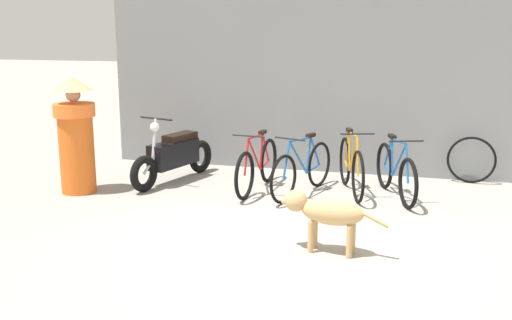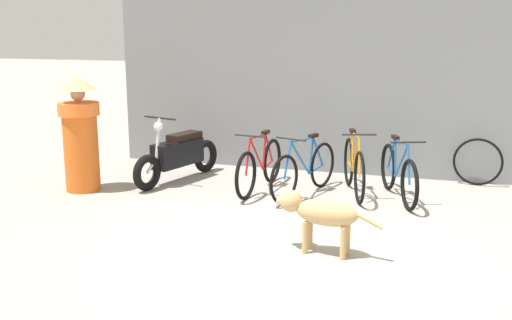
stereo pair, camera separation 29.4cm
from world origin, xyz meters
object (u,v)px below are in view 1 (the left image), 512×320
bicycle_1 (302,170)px  spare_tire_left (471,160)px  bicycle_2 (351,167)px  bicycle_3 (396,172)px  motorcycle (174,156)px  stray_dog (325,211)px  person_in_robes (76,134)px  bicycle_0 (257,166)px

bicycle_1 → spare_tire_left: size_ratio=2.28×
bicycle_2 → spare_tire_left: (1.69, 1.00, -0.02)m
spare_tire_left → bicycle_3: bearing=-134.7°
motorcycle → spare_tire_left: 4.47m
stray_dog → bicycle_2: bearing=-83.1°
stray_dog → person_in_robes: size_ratio=0.70×
bicycle_0 → stray_dog: (1.28, -2.14, 0.09)m
motorcycle → spare_tire_left: (4.35, 1.05, -0.04)m
spare_tire_left → bicycle_2: bearing=-149.4°
bicycle_0 → stray_dog: bearing=36.5°
bicycle_1 → bicycle_3: size_ratio=1.01×
bicycle_1 → person_in_robes: 3.21m
bicycle_1 → person_in_robes: person_in_robes is taller
bicycle_3 → bicycle_1: bearing=-102.3°
person_in_robes → spare_tire_left: (5.44, 1.93, -0.49)m
motorcycle → stray_dog: 3.50m
bicycle_2 → bicycle_3: bicycle_2 is taller
bicycle_3 → stray_dog: bicycle_3 is taller
motorcycle → person_in_robes: 1.48m
bicycle_2 → bicycle_3: size_ratio=1.00×
bicycle_1 → bicycle_2: size_ratio=1.01×
bicycle_1 → bicycle_3: 1.28m
motorcycle → bicycle_2: bearing=107.6°
bicycle_2 → bicycle_3: (0.62, -0.09, -0.02)m
bicycle_2 → bicycle_0: bearing=-97.8°
bicycle_1 → bicycle_2: bearing=130.0°
bicycle_0 → bicycle_1: size_ratio=1.02×
motorcycle → spare_tire_left: motorcycle is taller
bicycle_2 → motorcycle: 2.66m
bicycle_3 → person_in_robes: (-4.37, -0.85, 0.49)m
bicycle_0 → motorcycle: 1.36m
bicycle_0 → bicycle_3: size_ratio=1.04×
bicycle_1 → person_in_robes: bearing=-59.2°
person_in_robes → stray_dog: bearing=166.6°
bicycle_2 → stray_dog: 2.35m
bicycle_1 → motorcycle: bearing=-77.5°
bicycle_3 → spare_tire_left: bicycle_3 is taller
bicycle_3 → motorcycle: (-3.27, 0.04, 0.04)m
person_in_robes → motorcycle: bearing=-133.5°
bicycle_2 → motorcycle: bearing=-105.8°
bicycle_0 → spare_tire_left: size_ratio=2.34×
bicycle_3 → stray_dog: bearing=-35.8°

